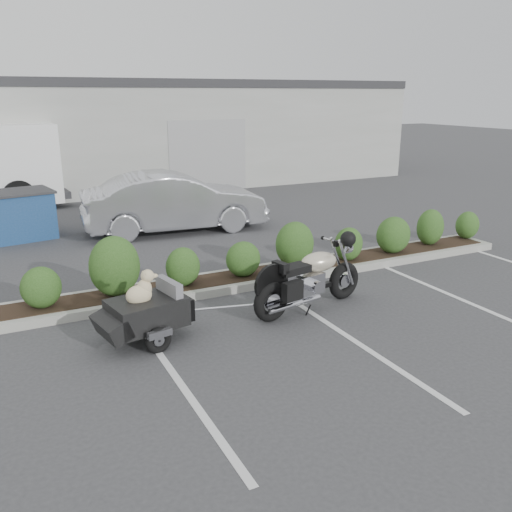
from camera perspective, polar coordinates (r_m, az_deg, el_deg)
name	(u,v)px	position (r m, az deg, el deg)	size (l,w,h in m)	color
ground	(256,334)	(8.30, -0.05, -8.21)	(90.00, 90.00, 0.00)	#38383A
planter_kerb	(251,277)	(10.51, -0.48, -2.28)	(12.00, 1.00, 0.15)	#9E9E93
building	(72,132)	(24.02, -18.79, 12.30)	(26.00, 10.00, 4.00)	#9EA099
motorcycle	(310,280)	(9.06, 5.75, -2.48)	(2.31, 0.96, 1.34)	black
pet_trailer	(146,312)	(8.05, -11.52, -5.76)	(1.88, 1.07, 1.11)	black
sedan	(175,202)	(14.38, -8.55, 5.64)	(1.65, 4.72, 1.55)	silver
dumpster	(14,215)	(14.72, -24.09, 3.95)	(2.02, 1.55, 1.20)	navy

